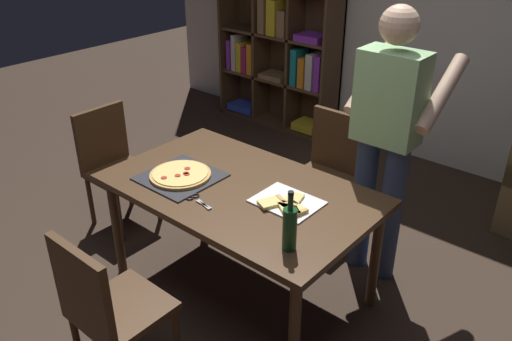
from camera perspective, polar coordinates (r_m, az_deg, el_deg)
The scene contains 12 objects.
ground_plane at distance 3.49m, azimuth -1.64°, elevation -12.61°, with size 12.00×12.00×0.00m, color #38281E.
back_wall at distance 4.97m, azimuth 19.43°, elevation 16.33°, with size 6.40×0.10×2.80m, color silver.
dining_table at distance 3.09m, azimuth -1.80°, elevation -3.01°, with size 1.59×0.96×0.75m.
chair_near_camera at distance 2.69m, azimuth -16.08°, elevation -13.97°, with size 0.42×0.42×0.90m.
chair_far_side at distance 3.85m, azimuth 7.90°, elevation 0.51°, with size 0.42×0.42×0.90m.
chair_left_end at distance 4.04m, azimuth -15.38°, elevation 1.11°, with size 0.42×0.42×0.90m.
bookshelf at distance 5.62m, azimuth 2.79°, elevation 14.88°, with size 1.40×0.35×1.95m.
person_serving_pizza at distance 3.24m, azimuth 14.11°, elevation 4.03°, with size 0.55×0.54×1.75m.
pepperoni_pizza_on_tray at distance 3.18m, azimuth -8.25°, elevation -0.53°, with size 0.43×0.43×0.04m.
pizza_slices_on_towel at distance 2.87m, azimuth 3.43°, elevation -3.64°, with size 0.36×0.30×0.03m.
wine_bottle at distance 2.49m, azimuth 3.70°, elevation -6.24°, with size 0.07×0.07×0.32m.
kitchen_scissors at distance 2.94m, azimuth -6.50°, elevation -3.17°, with size 0.20×0.09×0.01m.
Camera 1 is at (1.80, -1.96, 2.26)m, focal length 36.64 mm.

